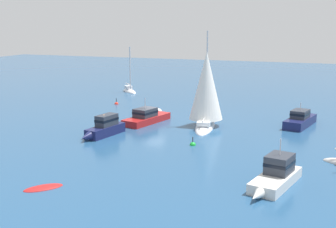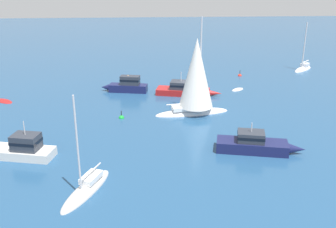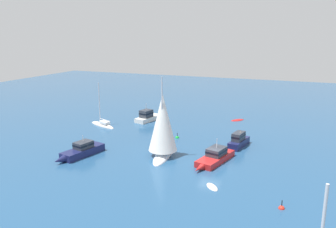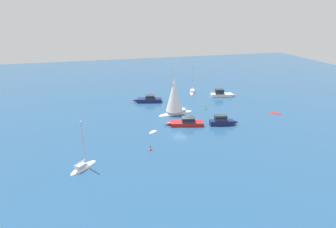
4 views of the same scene
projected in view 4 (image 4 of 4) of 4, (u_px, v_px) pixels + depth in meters
The scene contains 12 objects.
ground_plane at pixel (180, 125), 54.86m from camera, with size 160.76×160.76×0.00m, color navy.
cabin_cruiser at pixel (186, 122), 54.66m from camera, with size 8.07×3.58×2.82m.
skiff at pixel (153, 132), 51.81m from camera, with size 2.09×1.93×0.40m.
motor_cruiser at pixel (149, 99), 68.24m from camera, with size 7.46×3.17×2.58m.
sailboat at pixel (83, 167), 39.97m from camera, with size 4.32×4.24×7.66m.
motor_cruiser_1 at pixel (223, 121), 54.78m from camera, with size 5.94×2.28×2.09m.
sloop at pixel (192, 92), 76.58m from camera, with size 3.64×6.13×7.71m.
rib at pixel (275, 113), 61.11m from camera, with size 2.79×2.61×0.33m.
motor_cruiser_2 at pixel (221, 94), 72.70m from camera, with size 6.99×3.14×3.18m.
ketch at pixel (175, 98), 59.40m from camera, with size 8.18×4.13×10.62m.
channel_buoy at pixel (206, 109), 63.47m from camera, with size 0.56×0.56×1.05m.
mooring_buoy at pixel (150, 150), 45.19m from camera, with size 0.56×0.56×1.08m.
Camera 4 is at (-15.20, -48.22, 21.53)m, focal length 29.66 mm.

